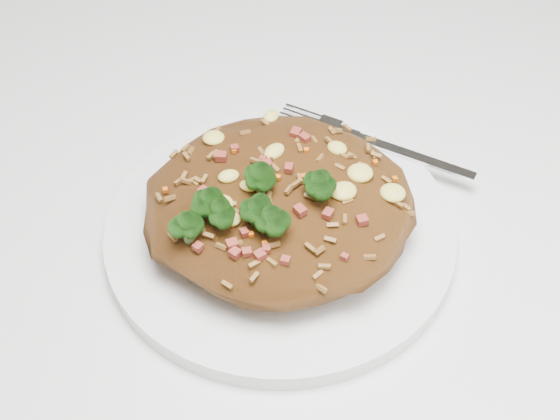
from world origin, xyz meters
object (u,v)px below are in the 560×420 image
at_px(fried_rice, 279,196).
at_px(fork, 384,146).
at_px(dining_table, 343,259).
at_px(plate, 280,231).

distance_m(fried_rice, fork, 0.12).
bearing_deg(dining_table, plate, -137.14).
height_order(plate, fried_rice, fried_rice).
height_order(dining_table, fried_rice, fried_rice).
distance_m(plate, fried_rice, 0.04).
relative_size(dining_table, plate, 4.88).
xyz_separation_m(fried_rice, fork, (0.08, 0.08, -0.03)).
distance_m(dining_table, fork, 0.11).
xyz_separation_m(plate, fork, (0.08, 0.08, 0.01)).
bearing_deg(dining_table, fried_rice, -136.96).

